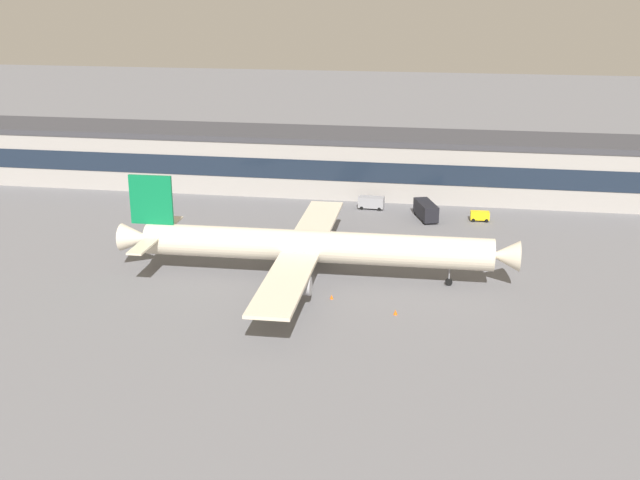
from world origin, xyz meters
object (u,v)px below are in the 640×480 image
Objects in this scene: traffic_cone_1 at (395,312)px; traffic_cone_2 at (332,297)px; fuel_truck at (426,210)px; traffic_cone_0 at (258,291)px; airliner at (310,246)px; baggage_tug at (480,216)px; crew_van at (372,202)px.

traffic_cone_2 is at bearing 156.87° from traffic_cone_1.
traffic_cone_0 is (-22.96, -42.91, -1.60)m from fuel_truck.
fuel_truck is at bearing 87.48° from traffic_cone_1.
airliner is 19.42m from traffic_cone_1.
traffic_cone_2 is (-22.34, -43.90, -0.76)m from baggage_tug.
baggage_tug reaches higher than traffic_cone_1.
fuel_truck is 45.10m from traffic_cone_2.
traffic_cone_0 is 0.78× the size of traffic_cone_1.
baggage_tug is 10.59m from fuel_truck.
airliner reaches higher than baggage_tug.
baggage_tug is at bearing 52.27° from traffic_cone_0.
fuel_truck is 1.66× the size of crew_van.
airliner is 10.47m from traffic_cone_2.
airliner reaches higher than crew_van.
crew_van reaches higher than baggage_tug.
fuel_truck is 15.55× the size of traffic_cone_0.
traffic_cone_1 is at bearing -80.30° from crew_van.
crew_van reaches higher than traffic_cone_1.
airliner is at bearing -114.90° from fuel_truck.
traffic_cone_0 is at bearing -127.73° from baggage_tug.
baggage_tug is at bearing 2.16° from fuel_truck.
crew_van is 53.63m from traffic_cone_1.
fuel_truck reaches higher than baggage_tug.
crew_van is (-11.13, 5.22, -0.42)m from fuel_truck.
crew_van is (-21.69, 4.82, 0.37)m from baggage_tug.
traffic_cone_1 is 10.53m from traffic_cone_2.
baggage_tug is 49.26m from traffic_cone_2.
baggage_tug is 5.05× the size of traffic_cone_1.
fuel_truck reaches higher than traffic_cone_2.
traffic_cone_1 is (20.86, -4.73, 0.08)m from traffic_cone_0.
baggage_tug is at bearing 75.24° from traffic_cone_1.
fuel_truck is at bearing -25.11° from crew_van.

